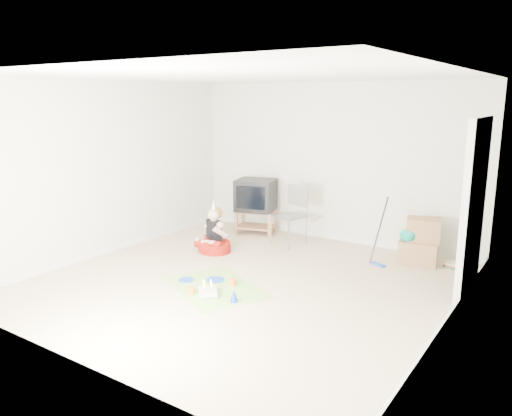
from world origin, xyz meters
The scene contains 16 objects.
ground centered at (0.00, 0.00, 0.00)m, with size 5.00×5.00×0.00m, color beige.
doorway_recess centered at (2.48, 1.20, 1.02)m, with size 0.02×0.90×2.05m, color black.
tv_stand centered at (-1.22, 2.07, 0.25)m, with size 0.75×0.59×0.41m.
crt_tv centered at (-1.22, 2.07, 0.69)m, with size 0.64×0.53×0.55m, color black.
folding_chair centered at (-0.37, 1.75, 0.49)m, with size 0.55×0.53×1.00m.
cardboard_boxes centered at (1.65, 2.00, 0.32)m, with size 0.61×0.52×0.67m.
floor_mop centered at (1.20, 1.59, 0.26)m, with size 0.25×0.31×0.96m.
book_pile centered at (2.12, 2.12, 0.04)m, with size 0.24×0.28×0.08m.
seated_woman centered at (-1.16, 0.82, 0.18)m, with size 0.75×0.75×0.82m.
party_mat centered at (-0.20, -0.38, 0.00)m, with size 1.29×0.93×0.01m, color #FE35A2.
birthday_cake centered at (-0.12, -0.62, 0.04)m, with size 0.34×0.35×0.14m.
blue_plate_near centered at (-0.35, -0.18, 0.01)m, with size 0.24×0.24×0.01m, color #164CB5.
blue_plate_far centered at (-0.67, -0.40, 0.01)m, with size 0.21×0.21×0.01m, color #164CB5.
orange_cup_near centered at (-0.05, -0.20, 0.05)m, with size 0.08×0.08×0.09m, color orange.
orange_cup_far centered at (-0.31, -0.70, 0.05)m, with size 0.08×0.08×0.09m, color orange.
blue_party_hat centered at (0.27, -0.61, 0.08)m, with size 0.10×0.10×0.14m, color blue.
Camera 1 is at (3.52, -5.01, 2.33)m, focal length 35.00 mm.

